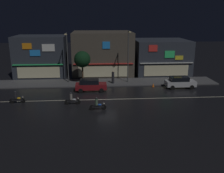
# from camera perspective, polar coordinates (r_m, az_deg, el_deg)

# --- Properties ---
(ground_plane) EXTENTS (140.00, 140.00, 0.00)m
(ground_plane) POSITION_cam_1_polar(r_m,az_deg,el_deg) (31.70, -1.18, -2.96)
(ground_plane) COLOR black
(lane_divider_stripe) EXTENTS (33.40, 0.16, 0.01)m
(lane_divider_stripe) POSITION_cam_1_polar(r_m,az_deg,el_deg) (31.70, -1.18, -2.95)
(lane_divider_stripe) COLOR beige
(lane_divider_stripe) RESTS_ON ground
(sidewalk_far) EXTENTS (35.16, 4.66, 0.14)m
(sidewalk_far) POSITION_cam_1_polar(r_m,az_deg,el_deg) (39.48, -1.79, 0.95)
(sidewalk_far) COLOR #4C4C4F
(sidewalk_far) RESTS_ON ground
(storefront_left_block) EXTENTS (10.34, 8.91, 7.48)m
(storefront_left_block) POSITION_cam_1_polar(r_m,az_deg,el_deg) (45.32, -2.18, 7.62)
(storefront_left_block) COLOR #4C443A
(storefront_left_block) RESTS_ON ground
(storefront_center_block) EXTENTS (8.48, 6.47, 6.94)m
(storefront_center_block) POSITION_cam_1_polar(r_m,az_deg,el_deg) (45.05, -15.74, 6.65)
(storefront_center_block) COLOR #2D333D
(storefront_center_block) RESTS_ON ground
(storefront_right_block) EXTENTS (9.43, 8.68, 6.03)m
(storefront_right_block) POSITION_cam_1_polar(r_m,az_deg,el_deg) (46.86, 10.93, 6.73)
(storefront_right_block) COLOR #2D333D
(storefront_right_block) RESTS_ON ground
(streetlamp_west) EXTENTS (0.44, 1.64, 7.64)m
(streetlamp_west) POSITION_cam_1_polar(r_m,az_deg,el_deg) (38.86, -10.15, 7.31)
(streetlamp_west) COLOR #47494C
(streetlamp_west) RESTS_ON sidewalk_far
(streetlamp_mid) EXTENTS (0.44, 1.64, 7.96)m
(streetlamp_mid) POSITION_cam_1_polar(r_m,az_deg,el_deg) (38.33, 3.74, 7.65)
(streetlamp_mid) COLOR #47494C
(streetlamp_mid) RESTS_ON sidewalk_far
(pedestrian_on_sidewalk) EXTENTS (0.40, 0.40, 1.97)m
(pedestrian_on_sidewalk) POSITION_cam_1_polar(r_m,az_deg,el_deg) (38.46, 0.23, 2.06)
(pedestrian_on_sidewalk) COLOR #232328
(pedestrian_on_sidewalk) RESTS_ON sidewalk_far
(street_tree) EXTENTS (2.48, 2.48, 4.99)m
(street_tree) POSITION_cam_1_polar(r_m,az_deg,el_deg) (38.08, -6.79, 6.14)
(street_tree) COLOR #473323
(street_tree) RESTS_ON sidewalk_far
(parked_car_near_kerb) EXTENTS (4.30, 1.98, 1.67)m
(parked_car_near_kerb) POSITION_cam_1_polar(r_m,az_deg,el_deg) (37.85, 15.22, 0.98)
(parked_car_near_kerb) COLOR silver
(parked_car_near_kerb) RESTS_ON ground
(parked_car_trailing) EXTENTS (4.30, 1.98, 1.67)m
(parked_car_trailing) POSITION_cam_1_polar(r_m,az_deg,el_deg) (35.10, -4.88, 0.34)
(parked_car_trailing) COLOR maroon
(parked_car_trailing) RESTS_ON ground
(motorcycle_lead) EXTENTS (1.90, 0.60, 1.52)m
(motorcycle_lead) POSITION_cam_1_polar(r_m,az_deg,el_deg) (32.28, -20.88, -2.51)
(motorcycle_lead) COLOR black
(motorcycle_lead) RESTS_ON ground
(motorcycle_following) EXTENTS (1.90, 0.60, 1.52)m
(motorcycle_following) POSITION_cam_1_polar(r_m,az_deg,el_deg) (30.10, -9.10, -2.93)
(motorcycle_following) COLOR black
(motorcycle_following) RESTS_ON ground
(motorcycle_opposite_lane) EXTENTS (1.90, 0.60, 1.52)m
(motorcycle_opposite_lane) POSITION_cam_1_polar(r_m,az_deg,el_deg) (28.06, -3.35, -4.16)
(motorcycle_opposite_lane) COLOR black
(motorcycle_opposite_lane) RESTS_ON ground
(traffic_cone) EXTENTS (0.36, 0.36, 0.55)m
(traffic_cone) POSITION_cam_1_polar(r_m,az_deg,el_deg) (37.68, 9.35, 0.33)
(traffic_cone) COLOR orange
(traffic_cone) RESTS_ON ground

